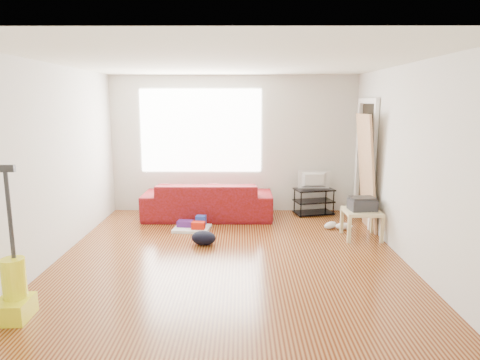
{
  "coord_description": "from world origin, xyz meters",
  "views": [
    {
      "loc": [
        0.15,
        -5.36,
        2.02
      ],
      "look_at": [
        0.12,
        0.6,
        0.93
      ],
      "focal_mm": 32.0,
      "sensor_mm": 36.0,
      "label": 1
    }
  ],
  "objects_px": {
    "sofa": "(208,218)",
    "side_table": "(362,215)",
    "tv_stand": "(314,201)",
    "vacuum": "(14,291)",
    "bucket": "(180,221)",
    "backpack": "(204,244)",
    "cleaning_tray": "(193,226)"
  },
  "relations": [
    {
      "from": "sofa",
      "to": "vacuum",
      "type": "distance_m",
      "value": 3.89
    },
    {
      "from": "bucket",
      "to": "vacuum",
      "type": "xyz_separation_m",
      "value": [
        -1.08,
        -3.37,
        0.27
      ]
    },
    {
      "from": "tv_stand",
      "to": "side_table",
      "type": "bearing_deg",
      "value": -84.03
    },
    {
      "from": "bucket",
      "to": "vacuum",
      "type": "height_order",
      "value": "vacuum"
    },
    {
      "from": "side_table",
      "to": "bucket",
      "type": "bearing_deg",
      "value": 162.29
    },
    {
      "from": "sofa",
      "to": "side_table",
      "type": "xyz_separation_m",
      "value": [
        2.39,
        -1.11,
        0.36
      ]
    },
    {
      "from": "backpack",
      "to": "side_table",
      "type": "bearing_deg",
      "value": 27.13
    },
    {
      "from": "bucket",
      "to": "backpack",
      "type": "bearing_deg",
      "value": -67.16
    },
    {
      "from": "bucket",
      "to": "backpack",
      "type": "relative_size",
      "value": 0.69
    },
    {
      "from": "bucket",
      "to": "vacuum",
      "type": "bearing_deg",
      "value": -107.76
    },
    {
      "from": "bucket",
      "to": "cleaning_tray",
      "type": "relative_size",
      "value": 0.4
    },
    {
      "from": "backpack",
      "to": "bucket",
      "type": "bearing_deg",
      "value": 132.07
    },
    {
      "from": "side_table",
      "to": "vacuum",
      "type": "bearing_deg",
      "value": -148.21
    },
    {
      "from": "sofa",
      "to": "tv_stand",
      "type": "height_order",
      "value": "tv_stand"
    },
    {
      "from": "vacuum",
      "to": "bucket",
      "type": "bearing_deg",
      "value": 70.26
    },
    {
      "from": "cleaning_tray",
      "to": "vacuum",
      "type": "xyz_separation_m",
      "value": [
        -1.37,
        -2.85,
        0.21
      ]
    },
    {
      "from": "side_table",
      "to": "cleaning_tray",
      "type": "xyz_separation_m",
      "value": [
        -2.58,
        0.4,
        -0.3
      ]
    },
    {
      "from": "side_table",
      "to": "tv_stand",
      "type": "bearing_deg",
      "value": 109.54
    },
    {
      "from": "cleaning_tray",
      "to": "vacuum",
      "type": "distance_m",
      "value": 3.17
    },
    {
      "from": "sofa",
      "to": "tv_stand",
      "type": "distance_m",
      "value": 1.94
    },
    {
      "from": "bucket",
      "to": "sofa",
      "type": "bearing_deg",
      "value": 21.55
    },
    {
      "from": "backpack",
      "to": "vacuum",
      "type": "xyz_separation_m",
      "value": [
        -1.6,
        -2.12,
        0.27
      ]
    },
    {
      "from": "sofa",
      "to": "bucket",
      "type": "distance_m",
      "value": 0.51
    },
    {
      "from": "tv_stand",
      "to": "sofa",
      "type": "bearing_deg",
      "value": 174.5
    },
    {
      "from": "vacuum",
      "to": "side_table",
      "type": "bearing_deg",
      "value": 29.8
    },
    {
      "from": "side_table",
      "to": "backpack",
      "type": "height_order",
      "value": "side_table"
    },
    {
      "from": "cleaning_tray",
      "to": "vacuum",
      "type": "bearing_deg",
      "value": -115.61
    },
    {
      "from": "cleaning_tray",
      "to": "vacuum",
      "type": "relative_size",
      "value": 0.42
    },
    {
      "from": "side_table",
      "to": "sofa",
      "type": "bearing_deg",
      "value": 155.2
    },
    {
      "from": "backpack",
      "to": "sofa",
      "type": "bearing_deg",
      "value": 111.05
    },
    {
      "from": "side_table",
      "to": "cleaning_tray",
      "type": "bearing_deg",
      "value": 171.11
    },
    {
      "from": "side_table",
      "to": "vacuum",
      "type": "xyz_separation_m",
      "value": [
        -3.95,
        -2.45,
        -0.09
      ]
    }
  ]
}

